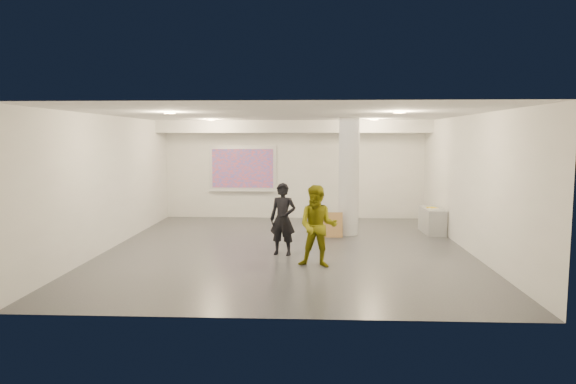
{
  "coord_description": "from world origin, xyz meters",
  "views": [
    {
      "loc": [
        0.55,
        -11.38,
        2.51
      ],
      "look_at": [
        0.0,
        0.4,
        1.25
      ],
      "focal_mm": 32.0,
      "sensor_mm": 36.0,
      "label": 1
    }
  ],
  "objects_px": {
    "column": "(349,177)",
    "credenza": "(432,221)",
    "projection_screen": "(243,169)",
    "man": "(318,226)",
    "woman": "(283,219)"
  },
  "relations": [
    {
      "from": "projection_screen",
      "to": "credenza",
      "type": "bearing_deg",
      "value": -23.85
    },
    {
      "from": "credenza",
      "to": "projection_screen",
      "type": "bearing_deg",
      "value": 154.33
    },
    {
      "from": "column",
      "to": "credenza",
      "type": "distance_m",
      "value": 2.53
    },
    {
      "from": "woman",
      "to": "man",
      "type": "height_order",
      "value": "man"
    },
    {
      "from": "credenza",
      "to": "man",
      "type": "relative_size",
      "value": 0.71
    },
    {
      "from": "column",
      "to": "projection_screen",
      "type": "relative_size",
      "value": 1.43
    },
    {
      "from": "credenza",
      "to": "column",
      "type": "bearing_deg",
      "value": -174.1
    },
    {
      "from": "projection_screen",
      "to": "woman",
      "type": "xyz_separation_m",
      "value": [
        1.54,
        -5.04,
        -0.75
      ]
    },
    {
      "from": "projection_screen",
      "to": "woman",
      "type": "height_order",
      "value": "projection_screen"
    },
    {
      "from": "credenza",
      "to": "woman",
      "type": "height_order",
      "value": "woman"
    },
    {
      "from": "woman",
      "to": "column",
      "type": "bearing_deg",
      "value": 70.04
    },
    {
      "from": "credenza",
      "to": "woman",
      "type": "relative_size",
      "value": 0.73
    },
    {
      "from": "column",
      "to": "credenza",
      "type": "bearing_deg",
      "value": 7.72
    },
    {
      "from": "projection_screen",
      "to": "man",
      "type": "xyz_separation_m",
      "value": [
        2.27,
        -6.04,
        -0.73
      ]
    },
    {
      "from": "woman",
      "to": "man",
      "type": "xyz_separation_m",
      "value": [
        0.73,
        -1.0,
        0.02
      ]
    }
  ]
}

